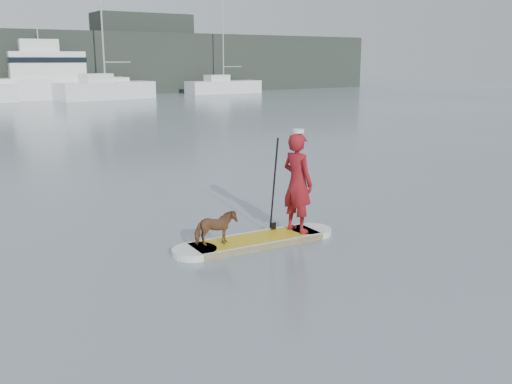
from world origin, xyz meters
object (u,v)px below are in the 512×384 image
sailboat_f (223,85)px  motor_yacht_a (55,77)px  dog (216,228)px  paddleboard (256,241)px  paddler (297,183)px  sailboat_e (105,89)px

sailboat_f → motor_yacht_a: (-16.46, 0.21, 1.08)m
dog → motor_yacht_a: motor_yacht_a is taller
paddleboard → sailboat_f: bearing=64.3°
motor_yacht_a → paddler: bearing=-91.6°
dog → sailboat_e: bearing=-5.0°
sailboat_f → paddleboard: bearing=-119.8°
sailboat_f → motor_yacht_a: size_ratio=1.03×
motor_yacht_a → dog: bearing=-93.9°
sailboat_e → motor_yacht_a: size_ratio=1.07×
dog → sailboat_f: sailboat_f is taller
paddleboard → paddler: bearing=-0.0°
sailboat_e → sailboat_f: bearing=1.4°
paddleboard → sailboat_f: 48.82m
paddler → dog: size_ratio=2.57×
motor_yacht_a → sailboat_f: bearing=5.3°
dog → sailboat_e: sailboat_e is taller
sailboat_e → sailboat_f: sailboat_e is taller
sailboat_f → dog: bearing=-120.7°
paddleboard → sailboat_f: size_ratio=0.28×
paddleboard → motor_yacht_a: 43.73m
sailboat_e → motor_yacht_a: sailboat_e is taller
sailboat_e → dog: bearing=-113.9°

